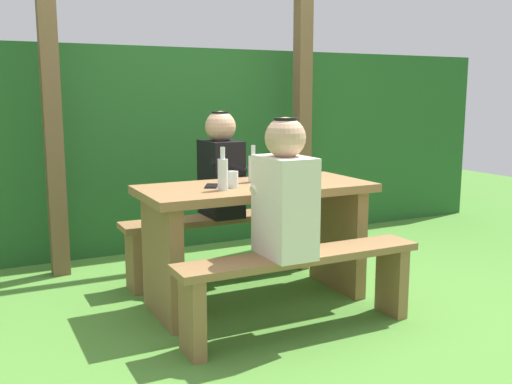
{
  "coord_description": "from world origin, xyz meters",
  "views": [
    {
      "loc": [
        -1.55,
        -3.1,
        1.29
      ],
      "look_at": [
        0.0,
        0.0,
        0.69
      ],
      "focal_mm": 40.83,
      "sensor_mm": 36.0,
      "label": 1
    }
  ],
  "objects_px": {
    "drinking_glass": "(232,179)",
    "person_black_coat": "(221,168)",
    "bench_far": "(222,233)",
    "bench_near": "(301,276)",
    "person_white_shirt": "(285,193)",
    "picnic_table": "(256,223)",
    "bottle_left": "(223,173)",
    "bottle_right": "(253,168)",
    "cell_phone": "(212,186)"
  },
  "relations": [
    {
      "from": "drinking_glass",
      "to": "bench_far",
      "type": "bearing_deg",
      "value": 73.05
    },
    {
      "from": "person_white_shirt",
      "to": "bottle_left",
      "type": "relative_size",
      "value": 2.92
    },
    {
      "from": "drinking_glass",
      "to": "bottle_left",
      "type": "bearing_deg",
      "value": -145.41
    },
    {
      "from": "picnic_table",
      "to": "cell_phone",
      "type": "relative_size",
      "value": 10.0
    },
    {
      "from": "person_black_coat",
      "to": "drinking_glass",
      "type": "bearing_deg",
      "value": -106.76
    },
    {
      "from": "bench_far",
      "to": "person_white_shirt",
      "type": "xyz_separation_m",
      "value": [
        -0.1,
        -1.07,
        0.46
      ]
    },
    {
      "from": "bench_far",
      "to": "person_black_coat",
      "type": "distance_m",
      "value": 0.46
    },
    {
      "from": "drinking_glass",
      "to": "cell_phone",
      "type": "height_order",
      "value": "drinking_glass"
    },
    {
      "from": "bottle_right",
      "to": "cell_phone",
      "type": "relative_size",
      "value": 1.64
    },
    {
      "from": "bottle_left",
      "to": "picnic_table",
      "type": "bearing_deg",
      "value": 21.07
    },
    {
      "from": "person_black_coat",
      "to": "bottle_right",
      "type": "xyz_separation_m",
      "value": [
        0.03,
        -0.44,
        0.05
      ]
    },
    {
      "from": "cell_phone",
      "to": "person_white_shirt",
      "type": "bearing_deg",
      "value": -45.6
    },
    {
      "from": "drinking_glass",
      "to": "bottle_left",
      "type": "relative_size",
      "value": 0.4
    },
    {
      "from": "person_white_shirt",
      "to": "picnic_table",
      "type": "bearing_deg",
      "value": 79.04
    },
    {
      "from": "bottle_left",
      "to": "person_white_shirt",
      "type": "bearing_deg",
      "value": -70.09
    },
    {
      "from": "bench_near",
      "to": "person_white_shirt",
      "type": "bearing_deg",
      "value": 178.17
    },
    {
      "from": "picnic_table",
      "to": "bottle_left",
      "type": "distance_m",
      "value": 0.44
    },
    {
      "from": "bench_far",
      "to": "person_white_shirt",
      "type": "distance_m",
      "value": 1.17
    },
    {
      "from": "person_black_coat",
      "to": "drinking_glass",
      "type": "relative_size",
      "value": 7.39
    },
    {
      "from": "bottle_left",
      "to": "bench_near",
      "type": "bearing_deg",
      "value": -59.2
    },
    {
      "from": "bench_far",
      "to": "bottle_right",
      "type": "height_order",
      "value": "bottle_right"
    },
    {
      "from": "picnic_table",
      "to": "person_white_shirt",
      "type": "distance_m",
      "value": 0.61
    },
    {
      "from": "drinking_glass",
      "to": "person_black_coat",
      "type": "bearing_deg",
      "value": 73.24
    },
    {
      "from": "bottle_left",
      "to": "bench_far",
      "type": "bearing_deg",
      "value": 67.78
    },
    {
      "from": "picnic_table",
      "to": "bottle_right",
      "type": "height_order",
      "value": "bottle_right"
    },
    {
      "from": "person_white_shirt",
      "to": "person_black_coat",
      "type": "xyz_separation_m",
      "value": [
        0.1,
        1.07,
        0.0
      ]
    },
    {
      "from": "bench_near",
      "to": "person_black_coat",
      "type": "distance_m",
      "value": 1.17
    },
    {
      "from": "bench_far",
      "to": "person_black_coat",
      "type": "bearing_deg",
      "value": -133.36
    },
    {
      "from": "bench_far",
      "to": "person_black_coat",
      "type": "height_order",
      "value": "person_black_coat"
    },
    {
      "from": "bottle_left",
      "to": "person_black_coat",
      "type": "bearing_deg",
      "value": 67.92
    },
    {
      "from": "picnic_table",
      "to": "person_white_shirt",
      "type": "height_order",
      "value": "person_white_shirt"
    },
    {
      "from": "picnic_table",
      "to": "bottle_left",
      "type": "relative_size",
      "value": 5.69
    },
    {
      "from": "cell_phone",
      "to": "bottle_left",
      "type": "bearing_deg",
      "value": -57.66
    },
    {
      "from": "person_white_shirt",
      "to": "bottle_left",
      "type": "height_order",
      "value": "person_white_shirt"
    },
    {
      "from": "bottle_right",
      "to": "bench_near",
      "type": "bearing_deg",
      "value": -92.69
    },
    {
      "from": "bottle_right",
      "to": "bottle_left",
      "type": "bearing_deg",
      "value": -145.5
    },
    {
      "from": "bench_far",
      "to": "bottle_left",
      "type": "distance_m",
      "value": 0.86
    },
    {
      "from": "person_white_shirt",
      "to": "drinking_glass",
      "type": "height_order",
      "value": "person_white_shirt"
    },
    {
      "from": "picnic_table",
      "to": "cell_phone",
      "type": "height_order",
      "value": "cell_phone"
    },
    {
      "from": "bench_near",
      "to": "person_white_shirt",
      "type": "xyz_separation_m",
      "value": [
        -0.1,
        0.0,
        0.46
      ]
    },
    {
      "from": "person_white_shirt",
      "to": "drinking_glass",
      "type": "bearing_deg",
      "value": 98.5
    },
    {
      "from": "picnic_table",
      "to": "bench_near",
      "type": "bearing_deg",
      "value": -90.0
    },
    {
      "from": "bottle_left",
      "to": "bottle_right",
      "type": "distance_m",
      "value": 0.35
    },
    {
      "from": "bench_near",
      "to": "drinking_glass",
      "type": "height_order",
      "value": "drinking_glass"
    },
    {
      "from": "bench_far",
      "to": "cell_phone",
      "type": "distance_m",
      "value": 0.71
    },
    {
      "from": "bottle_left",
      "to": "bottle_right",
      "type": "relative_size",
      "value": 1.07
    },
    {
      "from": "picnic_table",
      "to": "bench_far",
      "type": "distance_m",
      "value": 0.57
    },
    {
      "from": "bench_near",
      "to": "bench_far",
      "type": "xyz_separation_m",
      "value": [
        0.0,
        1.08,
        0.0
      ]
    },
    {
      "from": "bench_near",
      "to": "person_black_coat",
      "type": "height_order",
      "value": "person_black_coat"
    },
    {
      "from": "picnic_table",
      "to": "bottle_left",
      "type": "xyz_separation_m",
      "value": [
        -0.26,
        -0.1,
        0.34
      ]
    }
  ]
}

